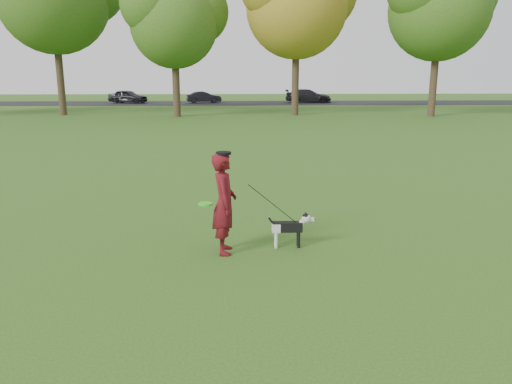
{
  "coord_description": "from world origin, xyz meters",
  "views": [
    {
      "loc": [
        -0.04,
        -8.25,
        2.92
      ],
      "look_at": [
        0.28,
        -0.1,
        0.95
      ],
      "focal_mm": 35.0,
      "sensor_mm": 36.0,
      "label": 1
    }
  ],
  "objects_px": {
    "car_left": "(128,96)",
    "car_right": "(308,96)",
    "dog": "(291,226)",
    "man": "(224,203)",
    "car_mid": "(204,97)"
  },
  "relations": [
    {
      "from": "car_left",
      "to": "car_right",
      "type": "bearing_deg",
      "value": -73.51
    },
    {
      "from": "man",
      "to": "car_right",
      "type": "height_order",
      "value": "man"
    },
    {
      "from": "car_left",
      "to": "man",
      "type": "bearing_deg",
      "value": -149.59
    },
    {
      "from": "man",
      "to": "dog",
      "type": "height_order",
      "value": "man"
    },
    {
      "from": "car_right",
      "to": "car_left",
      "type": "bearing_deg",
      "value": 94.08
    },
    {
      "from": "dog",
      "to": "car_left",
      "type": "bearing_deg",
      "value": 105.49
    },
    {
      "from": "car_right",
      "to": "car_mid",
      "type": "bearing_deg",
      "value": 94.08
    },
    {
      "from": "dog",
      "to": "car_left",
      "type": "distance_m",
      "value": 41.71
    },
    {
      "from": "man",
      "to": "dog",
      "type": "bearing_deg",
      "value": -80.78
    },
    {
      "from": "dog",
      "to": "man",
      "type": "bearing_deg",
      "value": -168.96
    },
    {
      "from": "car_left",
      "to": "car_right",
      "type": "distance_m",
      "value": 17.1
    },
    {
      "from": "car_left",
      "to": "car_right",
      "type": "relative_size",
      "value": 0.83
    },
    {
      "from": "man",
      "to": "dog",
      "type": "relative_size",
      "value": 2.08
    },
    {
      "from": "dog",
      "to": "car_right",
      "type": "relative_size",
      "value": 0.18
    },
    {
      "from": "man",
      "to": "car_left",
      "type": "bearing_deg",
      "value": 12.1
    }
  ]
}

